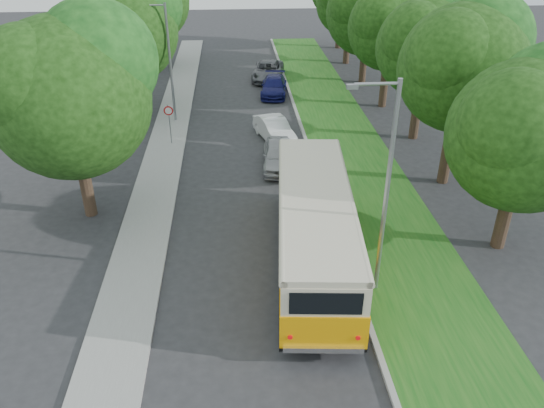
{
  "coord_description": "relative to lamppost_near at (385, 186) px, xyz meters",
  "views": [
    {
      "loc": [
        -0.73,
        -17.84,
        12.49
      ],
      "look_at": [
        0.75,
        1.64,
        1.5
      ],
      "focal_mm": 35.0,
      "sensor_mm": 36.0,
      "label": 1
    }
  ],
  "objects": [
    {
      "name": "curb",
      "position": [
        -0.61,
        7.5,
        -4.29
      ],
      "size": [
        0.2,
        70.0,
        0.15
      ],
      "primitive_type": "cube",
      "color": "gray",
      "rests_on": "ground"
    },
    {
      "name": "warning_sign",
      "position": [
        -8.71,
        14.48,
        -2.66
      ],
      "size": [
        0.56,
        0.1,
        2.5
      ],
      "color": "gray",
      "rests_on": "ground"
    },
    {
      "name": "car_silver",
      "position": [
        -2.6,
        10.94,
        -3.66
      ],
      "size": [
        1.97,
        4.25,
        1.41
      ],
      "primitive_type": "imported",
      "rotation": [
        0.0,
        0.0,
        -0.07
      ],
      "color": "#A4A5A9",
      "rests_on": "ground"
    },
    {
      "name": "lamppost_far",
      "position": [
        -8.91,
        18.5,
        -0.25
      ],
      "size": [
        1.71,
        0.16,
        7.5
      ],
      "color": "gray",
      "rests_on": "ground"
    },
    {
      "name": "sidewalk",
      "position": [
        -9.01,
        7.5,
        -4.31
      ],
      "size": [
        2.2,
        70.0,
        0.12
      ],
      "primitive_type": "cube",
      "color": "gray",
      "rests_on": "ground"
    },
    {
      "name": "ground",
      "position": [
        -4.21,
        2.5,
        -4.37
      ],
      "size": [
        120.0,
        120.0,
        0.0
      ],
      "primitive_type": "plane",
      "color": "#2A2A2D",
      "rests_on": "ground"
    },
    {
      "name": "treeline",
      "position": [
        -1.06,
        20.49,
        1.56
      ],
      "size": [
        24.27,
        41.91,
        9.46
      ],
      "color": "#332319",
      "rests_on": "ground"
    },
    {
      "name": "car_grey",
      "position": [
        -1.98,
        27.89,
        -3.66
      ],
      "size": [
        3.13,
        5.39,
        1.41
      ],
      "primitive_type": "imported",
      "rotation": [
        0.0,
        0.0,
        -0.16
      ],
      "color": "#5B5C63",
      "rests_on": "ground"
    },
    {
      "name": "car_white",
      "position": [
        -2.5,
        14.81,
        -3.69
      ],
      "size": [
        2.55,
        4.37,
        1.36
      ],
      "primitive_type": "imported",
      "rotation": [
        0.0,
        0.0,
        0.28
      ],
      "color": "white",
      "rests_on": "ground"
    },
    {
      "name": "vintage_bus",
      "position": [
        -1.99,
        1.82,
        -2.75
      ],
      "size": [
        3.76,
        11.09,
        3.23
      ],
      "primitive_type": null,
      "rotation": [
        0.0,
        0.0,
        -0.09
      ],
      "color": "#FFA508",
      "rests_on": "ground"
    },
    {
      "name": "lamppost_near",
      "position": [
        0.0,
        0.0,
        0.0
      ],
      "size": [
        1.71,
        0.16,
        8.0
      ],
      "color": "gray",
      "rests_on": "ground"
    },
    {
      "name": "car_blue",
      "position": [
        -1.82,
        23.73,
        -3.71
      ],
      "size": [
        2.39,
        4.72,
        1.31
      ],
      "primitive_type": "imported",
      "rotation": [
        0.0,
        0.0,
        -0.13
      ],
      "color": "#131555",
      "rests_on": "ground"
    },
    {
      "name": "grass_verge",
      "position": [
        1.74,
        7.5,
        -4.3
      ],
      "size": [
        4.5,
        70.0,
        0.13
      ],
      "primitive_type": "cube",
      "color": "#165416",
      "rests_on": "ground"
    }
  ]
}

